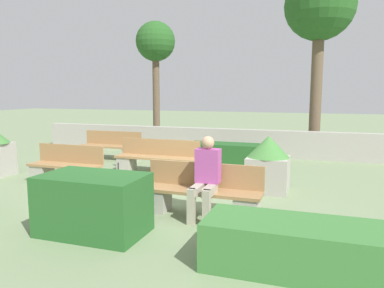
# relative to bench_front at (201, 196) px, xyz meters

# --- Properties ---
(ground_plane) EXTENTS (60.00, 60.00, 0.00)m
(ground_plane) POSITION_rel_bench_front_xyz_m (-1.08, 1.23, -0.32)
(ground_plane) COLOR gray
(perimeter_wall) EXTENTS (13.08, 0.30, 0.83)m
(perimeter_wall) POSITION_rel_bench_front_xyz_m (-1.08, 5.87, 0.09)
(perimeter_wall) COLOR #ADA89E
(perimeter_wall) RESTS_ON ground_plane
(bench_front) EXTENTS (1.97, 0.48, 0.82)m
(bench_front) POSITION_rel_bench_front_xyz_m (0.00, 0.00, 0.00)
(bench_front) COLOR #A37A4C
(bench_front) RESTS_ON ground_plane
(bench_left_side) EXTENTS (2.09, 0.48, 0.82)m
(bench_left_side) POSITION_rel_bench_front_xyz_m (-1.96, 2.61, 0.00)
(bench_left_side) COLOR #A37A4C
(bench_left_side) RESTS_ON ground_plane
(bench_right_side) EXTENTS (1.66, 0.48, 0.82)m
(bench_right_side) POSITION_rel_bench_front_xyz_m (-3.44, 1.06, -0.01)
(bench_right_side) COLOR #A37A4C
(bench_right_side) RESTS_ON ground_plane
(bench_back) EXTENTS (1.84, 0.49, 0.82)m
(bench_back) POSITION_rel_bench_front_xyz_m (-4.05, 3.90, -0.00)
(bench_back) COLOR #A37A4C
(bench_back) RESTS_ON ground_plane
(person_seated_man) EXTENTS (0.38, 0.64, 1.30)m
(person_seated_man) POSITION_rel_bench_front_xyz_m (0.12, -0.14, 0.39)
(person_seated_man) COLOR #B2A893
(person_seated_man) RESTS_ON ground_plane
(hedge_block_near_left) EXTENTS (1.45, 0.89, 0.84)m
(hedge_block_near_left) POSITION_rel_bench_front_xyz_m (-1.19, -1.26, 0.10)
(hedge_block_near_left) COLOR #286028
(hedge_block_near_left) RESTS_ON ground_plane
(hedge_block_mid_left) EXTENTS (2.14, 0.73, 0.62)m
(hedge_block_mid_left) POSITION_rel_bench_front_xyz_m (-0.53, 4.04, -0.01)
(hedge_block_mid_left) COLOR #235623
(hedge_block_mid_left) RESTS_ON ground_plane
(hedge_block_mid_right) EXTENTS (2.06, 0.84, 0.55)m
(hedge_block_mid_right) POSITION_rel_bench_front_xyz_m (1.58, -1.48, -0.04)
(hedge_block_mid_right) COLOR #3D7A38
(hedge_block_mid_right) RESTS_ON ground_plane
(planter_corner_left) EXTENTS (0.84, 0.84, 1.12)m
(planter_corner_left) POSITION_rel_bench_front_xyz_m (0.82, 1.83, 0.25)
(planter_corner_left) COLOR #ADA89E
(planter_corner_left) RESTS_ON ground_plane
(suitcase) EXTENTS (0.41, 0.26, 0.76)m
(suitcase) POSITION_rel_bench_front_xyz_m (-1.53, 0.02, -0.04)
(suitcase) COLOR #282D42
(suitcase) RESTS_ON ground_plane
(tree_leftmost) EXTENTS (1.48, 1.48, 4.60)m
(tree_leftmost) POSITION_rel_bench_front_xyz_m (-4.21, 7.56, 3.39)
(tree_leftmost) COLOR brown
(tree_leftmost) RESTS_ON ground_plane
(tree_center_left) EXTENTS (2.22, 2.22, 5.80)m
(tree_center_left) POSITION_rel_bench_front_xyz_m (1.59, 7.28, 4.25)
(tree_center_left) COLOR brown
(tree_center_left) RESTS_ON ground_plane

